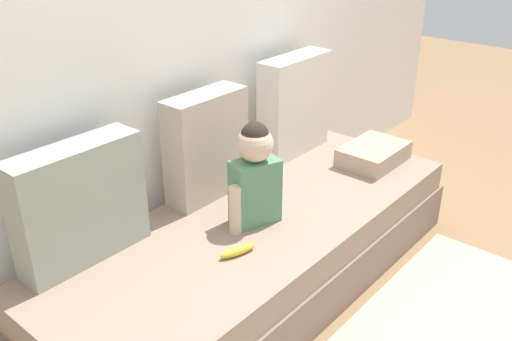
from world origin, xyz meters
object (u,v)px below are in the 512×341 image
(throw_pillow_left, at_px, (80,204))
(toddler, at_px, (255,173))
(couch, at_px, (259,252))
(throw_pillow_center, at_px, (206,146))
(folded_blanket, at_px, (373,154))
(throw_pillow_right, at_px, (294,105))
(banana, at_px, (238,250))

(throw_pillow_left, relative_size, toddler, 1.12)
(couch, distance_m, throw_pillow_center, 0.59)
(couch, height_order, throw_pillow_center, throw_pillow_center)
(couch, bearing_deg, toddler, -163.66)
(throw_pillow_left, relative_size, folded_blanket, 1.38)
(throw_pillow_right, bearing_deg, throw_pillow_left, 180.00)
(banana, bearing_deg, toddler, 25.58)
(throw_pillow_center, relative_size, banana, 3.16)
(throw_pillow_left, distance_m, folded_blanket, 1.69)
(throw_pillow_right, distance_m, banana, 1.17)
(throw_pillow_right, bearing_deg, folded_blanket, -70.03)
(throw_pillow_left, relative_size, throw_pillow_center, 1.03)
(throw_pillow_center, height_order, folded_blanket, throw_pillow_center)
(folded_blanket, bearing_deg, toddler, 174.05)
(couch, xyz_separation_m, banana, (-0.31, -0.14, 0.23))
(throw_pillow_right, bearing_deg, banana, -155.06)
(couch, bearing_deg, throw_pillow_left, 154.80)
(throw_pillow_center, bearing_deg, toddler, -97.14)
(throw_pillow_center, height_order, banana, throw_pillow_center)
(throw_pillow_left, distance_m, toddler, 0.77)
(couch, xyz_separation_m, throw_pillow_left, (-0.72, 0.34, 0.46))
(couch, distance_m, throw_pillow_left, 0.92)
(toddler, xyz_separation_m, banana, (-0.26, -0.12, -0.23))
(throw_pillow_left, relative_size, banana, 3.25)
(couch, relative_size, toddler, 4.72)
(toddler, relative_size, folded_blanket, 1.24)
(toddler, distance_m, banana, 0.37)
(banana, bearing_deg, throw_pillow_center, 57.48)
(throw_pillow_left, height_order, banana, throw_pillow_left)
(throw_pillow_right, xyz_separation_m, folded_blanket, (0.16, -0.45, -0.24))
(throw_pillow_left, height_order, throw_pillow_center, throw_pillow_center)
(throw_pillow_right, distance_m, toddler, 0.85)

